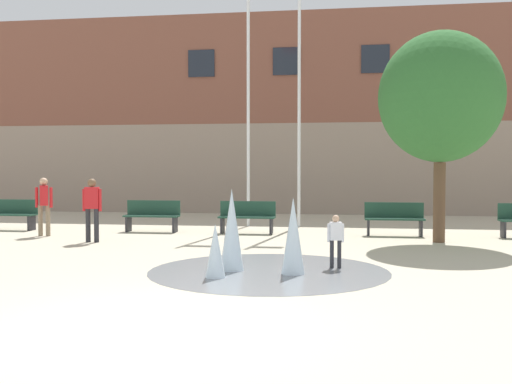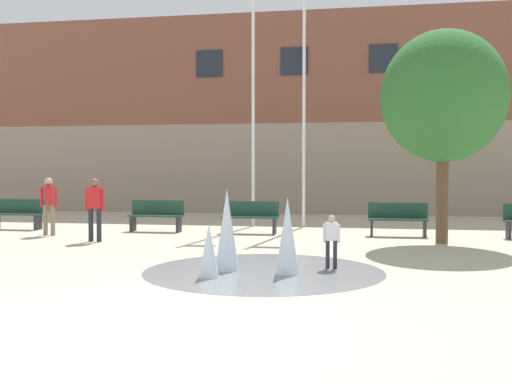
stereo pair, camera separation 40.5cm
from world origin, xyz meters
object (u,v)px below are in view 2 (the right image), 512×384
Objects in this scene: park_bench_center at (250,216)px; teen_by_trashcan at (95,205)px; park_bench_under_left_flagpole at (156,215)px; park_bench_under_right_flagpole at (398,219)px; child_running at (331,237)px; park_bench_left_of_flagpoles at (18,213)px; flagpole_left at (254,88)px; adult_near_bench at (49,202)px; flagpole_right at (305,87)px; street_tree_near_building at (443,97)px.

teen_by_trashcan is at bearing -143.47° from park_bench_center.
park_bench_under_left_flagpole is 6.88m from park_bench_under_right_flagpole.
child_running is (-1.52, -5.63, 0.10)m from park_bench_under_right_flagpole.
park_bench_left_of_flagpoles is 4.48m from teen_by_trashcan.
teen_by_trashcan is (-7.58, -2.57, 0.45)m from park_bench_under_right_flagpole.
teen_by_trashcan is 6.67m from flagpole_left.
park_bench_center is 1.01× the size of adult_near_bench.
teen_by_trashcan is 7.58m from flagpole_right.
child_running is at bearing -46.56° from park_bench_under_left_flagpole.
park_bench_under_left_flagpole is 3.00m from adult_near_bench.
park_bench_under_left_flagpole is 7.80m from child_running.
park_bench_left_of_flagpoles is 1.00× the size of park_bench_under_left_flagpole.
park_bench_under_left_flagpole is 2.73m from teen_by_trashcan.
flagpole_left is (3.23, 4.70, 3.47)m from teen_by_trashcan.
street_tree_near_building is at bearing -42.82° from flagpole_right.
park_bench_center is 5.59m from adult_near_bench.
child_running is 0.12× the size of flagpole_left.
park_bench_center is 6.10m from street_tree_near_building.
flagpole_left is 1.59× the size of street_tree_near_building.
street_tree_near_building is (5.07, -1.35, 3.12)m from park_bench_center.
flagpole_left is at bearing 43.46° from teen_by_trashcan.
flagpole_left is (5.10, 3.58, 3.47)m from adult_near_bench.
park_bench_under_right_flagpole is 0.19× the size of flagpole_right.
park_bench_center is at bearing -122.49° from flagpole_right.
park_bench_left_of_flagpoles is at bearing 133.55° from teen_by_trashcan.
flagpole_right is (-1.22, 7.76, 3.81)m from child_running.
park_bench_under_right_flagpole is (11.26, 0.05, 0.00)m from park_bench_left_of_flagpoles.
adult_near_bench is at bearing -164.66° from park_bench_center.
flagpole_left is at bearing 39.67° from park_bench_under_left_flagpole.
adult_near_bench is 1.00× the size of teen_by_trashcan.
adult_near_bench is at bearing -179.30° from street_tree_near_building.
child_running is 0.19× the size of street_tree_near_building.
child_running is at bearing -120.16° from street_tree_near_building.
street_tree_near_building is at bearing -3.79° from teen_by_trashcan.
park_bench_center is at bearing -82.59° from flagpole_left.
teen_by_trashcan is at bearing 138.90° from child_running.
park_bench_center is 4.64m from flagpole_right.
park_bench_center is 0.19× the size of flagpole_left.
child_running is 5.83m from street_tree_near_building.
park_bench_left_of_flagpoles is 1.00× the size of park_bench_center.
flagpole_right is at bearing 32.08° from teen_by_trashcan.
street_tree_near_building reaches higher than park_bench_left_of_flagpoles.
street_tree_near_building is (2.50, 4.31, 3.02)m from child_running.
flagpole_right reaches higher than street_tree_near_building.
adult_near_bench is at bearing -151.93° from flagpole_right.
flagpole_left is at bearing 17.55° from park_bench_left_of_flagpoles.
street_tree_near_building is at bearing -5.92° from park_bench_left_of_flagpoles.
flagpole_left reaches higher than teen_by_trashcan.
child_running is at bearing 30.74° from adult_near_bench.
adult_near_bench is 2.18m from teen_by_trashcan.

